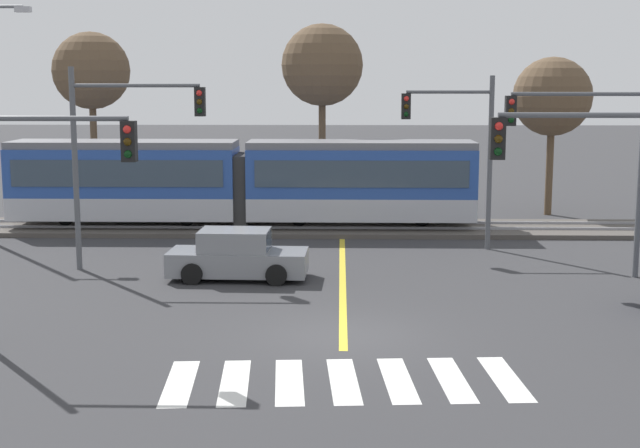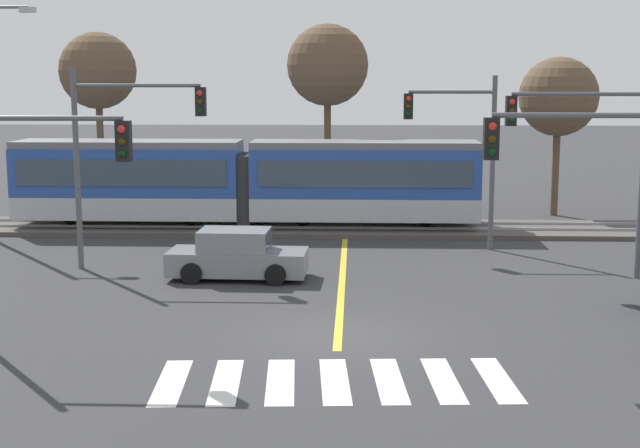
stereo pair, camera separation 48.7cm
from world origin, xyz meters
TOP-DOWN VIEW (x-y plane):
  - ground_plane at (0.00, 0.00)m, footprint 200.00×200.00m
  - track_bed at (0.00, 15.01)m, footprint 120.00×4.00m
  - rail_near at (0.00, 14.29)m, footprint 120.00×0.08m
  - rail_far at (0.00, 15.73)m, footprint 120.00×0.08m
  - light_rail_tram at (-4.01, 15.01)m, footprint 18.50×2.64m
  - crosswalk_stripe_0 at (-3.29, -3.42)m, footprint 0.74×2.83m
  - crosswalk_stripe_1 at (-2.20, -3.34)m, footprint 0.74×2.83m
  - crosswalk_stripe_2 at (-1.10, -3.27)m, footprint 0.74×2.83m
  - crosswalk_stripe_3 at (0.00, -3.20)m, footprint 0.74×2.83m
  - crosswalk_stripe_4 at (1.10, -3.13)m, footprint 0.74×2.83m
  - crosswalk_stripe_5 at (2.20, -3.06)m, footprint 0.74×2.83m
  - crosswalk_stripe_6 at (3.29, -2.98)m, footprint 0.74×2.83m
  - lane_centre_line at (0.00, 5.91)m, footprint 0.20×14.21m
  - sedan_crossing at (-3.21, 6.10)m, footprint 4.26×2.03m
  - traffic_light_near_right at (5.48, -1.24)m, footprint 3.75×0.38m
  - traffic_light_near_left at (-6.93, -0.95)m, footprint 3.75×0.38m
  - traffic_light_far_right at (4.17, 11.13)m, footprint 3.25×0.38m
  - traffic_light_mid_right at (7.58, 6.61)m, footprint 4.25×0.38m
  - traffic_light_mid_left at (-7.06, 7.36)m, footprint 4.25×0.38m
  - bare_tree_far_west at (-11.54, 20.75)m, footprint 3.54×3.54m
  - bare_tree_west at (-0.91, 20.24)m, footprint 3.68×3.68m
  - bare_tree_east at (9.30, 19.50)m, footprint 3.48×3.48m

SIDE VIEW (x-z plane):
  - ground_plane at x=0.00m, z-range 0.00..0.00m
  - lane_centre_line at x=0.00m, z-range 0.00..0.01m
  - crosswalk_stripe_0 at x=-3.29m, z-range 0.00..0.01m
  - crosswalk_stripe_1 at x=-2.20m, z-range 0.00..0.01m
  - crosswalk_stripe_2 at x=-1.10m, z-range 0.00..0.01m
  - crosswalk_stripe_3 at x=0.00m, z-range 0.00..0.01m
  - crosswalk_stripe_4 at x=1.10m, z-range 0.00..0.01m
  - crosswalk_stripe_5 at x=2.20m, z-range 0.00..0.01m
  - crosswalk_stripe_6 at x=3.29m, z-range 0.00..0.01m
  - track_bed at x=0.00m, z-range 0.00..0.18m
  - rail_near at x=0.00m, z-range 0.18..0.28m
  - rail_far at x=0.00m, z-range 0.18..0.28m
  - sedan_crossing at x=-3.21m, z-range -0.06..1.46m
  - light_rail_tram at x=-4.01m, z-range 0.33..3.76m
  - traffic_light_near_left at x=-6.93m, z-range 0.92..6.52m
  - traffic_light_near_right at x=5.48m, z-range 0.96..6.57m
  - traffic_light_far_right at x=4.17m, z-range 0.90..7.06m
  - traffic_light_mid_right at x=7.58m, z-range 1.03..6.99m
  - traffic_light_mid_left at x=-7.06m, z-range 0.99..7.42m
  - bare_tree_east at x=9.30m, z-range 1.74..8.77m
  - bare_tree_far_west at x=-11.54m, z-range 2.29..10.49m
  - bare_tree_west at x=-0.91m, z-range 2.37..10.89m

